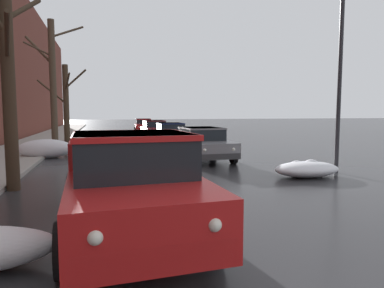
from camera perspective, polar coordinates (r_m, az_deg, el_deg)
The scene contains 14 objects.
left_sidewalk_slab at distance 18.26m, azimuth -27.76°, elevation -1.58°, with size 3.24×80.00×0.13m, color gray.
snow_bank_near_corner_left at distance 16.76m, azimuth -23.42°, elevation -0.80°, with size 2.35×1.05×0.86m.
snow_bank_along_left_kerb at distance 31.98m, azimuth -3.36°, elevation 2.12°, with size 2.29×1.31×0.69m.
snow_bank_near_corner_right at distance 11.63m, azimuth 18.60°, elevation -3.97°, with size 2.17×1.33×0.53m.
snow_bank_far_right_pile at distance 24.59m, azimuth 0.96°, elevation 1.53°, with size 2.99×1.22×0.89m.
bare_tree_second_along_sidewalk at distance 10.12m, azimuth -28.39°, elevation 8.86°, with size 1.47×3.30×5.43m.
bare_tree_mid_block at distance 18.66m, azimuth -22.32°, elevation 9.41°, with size 3.04×1.71×6.62m.
bare_tree_far_down_block at distance 24.68m, azimuth -20.34°, elevation 6.59°, with size 3.22×1.54×5.25m.
pickup_truck_red_approaching_near_lane at distance 6.04m, azimuth -10.71°, elevation -6.10°, with size 2.36×5.50×1.76m.
sedan_grey_parked_kerbside_close at distance 14.62m, azimuth 1.73°, elevation 0.16°, with size 2.05×4.14×1.42m.
sedan_darkblue_parked_kerbside_mid at distance 20.85m, azimuth -3.59°, elevation 1.70°, with size 1.90×3.96×1.42m.
sedan_maroon_parked_far_down_block at distance 27.40m, azimuth -6.30°, elevation 2.56°, with size 2.03×4.35×1.42m.
sedan_red_queued_behind_truck at distance 34.53m, azimuth -8.13°, elevation 3.10°, with size 2.04×4.31×1.42m.
street_lamp_post at distance 12.67m, azimuth 23.54°, elevation 11.87°, with size 0.44×0.24×6.50m.
Camera 1 is at (-2.33, 0.32, 2.07)m, focal length 31.87 mm.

